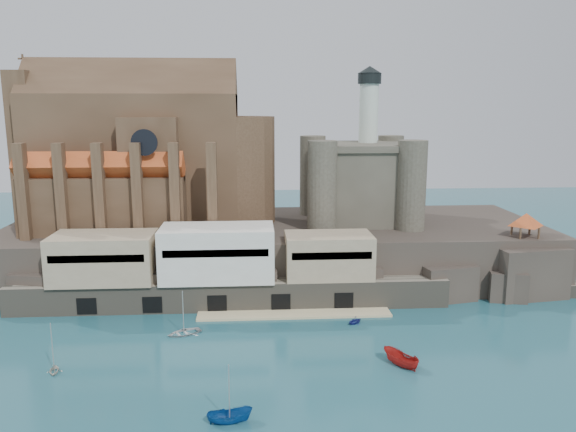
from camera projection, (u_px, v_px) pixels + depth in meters
The scene contains 12 objects.
ground at pixel (289, 368), 69.48m from camera, with size 300.00×300.00×0.00m, color #1A4C59.
promontory at pixel (275, 250), 107.07m from camera, with size 100.00×36.00×10.00m.
quay at pixel (217, 269), 90.27m from camera, with size 70.00×12.00×13.05m.
church at pixel (146, 159), 104.70m from camera, with size 47.00×25.93×30.51m.
castle_keep at pixel (359, 178), 107.16m from camera, with size 21.20×21.20×29.30m.
rock_outcrop at pixel (522, 271), 96.60m from camera, with size 14.50×10.50×8.70m.
pavilion at pixel (526, 221), 95.08m from camera, with size 6.40×6.40×5.40m.
boat_2 at pixel (230, 422), 57.58m from camera, with size 1.78×1.82×4.72m, color navy.
boat_4 at pixel (55, 373), 68.33m from camera, with size 2.29×1.40×2.65m, color beige.
boat_5 at pixel (400, 365), 70.22m from camera, with size 2.04×2.09×5.42m, color #AD1D18.
boat_6 at pixel (184, 334), 79.90m from camera, with size 3.52×1.02×4.93m, color silver.
boat_7 at pixel (355, 323), 83.85m from camera, with size 2.32×1.41×2.68m, color navy.
Camera 1 is at (-4.18, -64.39, 31.93)m, focal length 35.00 mm.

